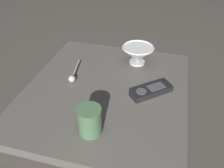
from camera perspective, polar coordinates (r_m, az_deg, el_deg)
The scene contains 6 objects.
ground_plane at distance 0.89m, azimuth -1.41°, elevation -2.87°, with size 6.00×6.00×0.00m, color #47423D.
table at distance 0.88m, azimuth -1.43°, elevation -1.98°, with size 0.66×0.59×0.04m.
cereal_bowl at distance 1.00m, azimuth 6.37°, elevation 7.39°, with size 0.14×0.14×0.08m.
coffee_mug at distance 0.68m, azimuth -5.41°, elevation -8.84°, with size 0.10×0.07×0.09m.
teaspoon at distance 0.91m, azimuth -9.70°, elevation 1.71°, with size 0.15×0.04×0.03m.
tv_remote_near at distance 0.85m, azimuth 9.65°, elevation -1.64°, with size 0.14×0.15×0.03m.
Camera 1 is at (0.65, 0.20, 0.57)m, focal length 37.02 mm.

